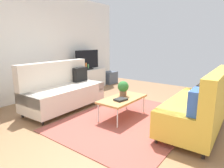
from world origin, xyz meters
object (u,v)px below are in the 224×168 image
(couch_green, at_px, (199,107))
(vase_0, at_px, (73,69))
(table_book_0, at_px, (121,99))
(potted_plant, at_px, (123,88))
(bottle_0, at_px, (84,68))
(tv, at_px, (87,60))
(couch_beige, at_px, (63,90))
(vase_1, at_px, (78,69))
(bottle_2, at_px, (88,67))
(tv_console, at_px, (87,79))
(storage_trunk, at_px, (110,77))
(bottle_1, at_px, (86,66))
(coffee_table, at_px, (123,99))

(couch_green, bearing_deg, vase_0, 80.26)
(couch_green, distance_m, vase_0, 3.93)
(couch_green, height_order, table_book_0, couch_green)
(couch_green, distance_m, potted_plant, 1.51)
(vase_0, distance_m, bottle_0, 0.39)
(couch_green, xyz_separation_m, tv, (1.14, 3.81, 0.51))
(couch_beige, xyz_separation_m, vase_1, (1.43, 1.03, 0.26))
(couch_beige, bearing_deg, tv, -154.46)
(couch_green, distance_m, bottle_2, 3.97)
(tv, height_order, bottle_0, tv)
(tv, relative_size, bottle_2, 5.43)
(tv_console, height_order, storage_trunk, tv_console)
(couch_green, height_order, bottle_1, couch_green)
(storage_trunk, bearing_deg, vase_1, 174.22)
(vase_0, bearing_deg, tv_console, -4.93)
(vase_0, bearing_deg, bottle_2, -8.71)
(couch_beige, xyz_separation_m, bottle_2, (1.82, 0.94, 0.29))
(couch_beige, relative_size, potted_plant, 5.94)
(tv_console, xyz_separation_m, tv, (-0.00, -0.02, 0.63))
(couch_green, height_order, coffee_table, couch_green)
(vase_0, xyz_separation_m, vase_1, (0.20, 0.00, -0.03))
(tv, xyz_separation_m, bottle_2, (0.01, -0.02, -0.22))
(table_book_0, distance_m, bottle_2, 2.93)
(vase_1, bearing_deg, bottle_2, -13.00)
(coffee_table, bearing_deg, vase_0, 70.95)
(tv_console, distance_m, potted_plant, 2.69)
(tv_console, relative_size, storage_trunk, 2.69)
(tv_console, bearing_deg, potted_plant, -119.22)
(coffee_table, relative_size, vase_0, 6.02)
(potted_plant, relative_size, vase_1, 2.62)
(potted_plant, xyz_separation_m, bottle_2, (1.31, 2.29, 0.13))
(tv_console, height_order, potted_plant, potted_plant)
(tv, xyz_separation_m, vase_0, (-0.58, 0.07, -0.22))
(coffee_table, bearing_deg, couch_green, -78.69)
(table_book_0, bearing_deg, coffee_table, 22.43)
(tv_console, relative_size, vase_1, 11.25)
(couch_beige, xyz_separation_m, storage_trunk, (2.92, 0.88, -0.22))
(couch_green, distance_m, storage_trunk, 4.35)
(couch_green, bearing_deg, tv, 71.81)
(couch_green, bearing_deg, potted_plant, 94.73)
(tv, distance_m, bottle_0, 0.30)
(tv, height_order, table_book_0, tv)
(vase_0, bearing_deg, storage_trunk, -5.10)
(couch_green, relative_size, table_book_0, 8.00)
(bottle_1, xyz_separation_m, bottle_2, (0.10, 0.00, -0.03))
(tv_console, bearing_deg, bottle_2, -79.17)
(couch_green, relative_size, vase_0, 10.52)
(storage_trunk, bearing_deg, couch_beige, -163.17)
(tv, xyz_separation_m, table_book_0, (-1.59, -2.45, -0.51))
(storage_trunk, bearing_deg, bottle_2, 176.86)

